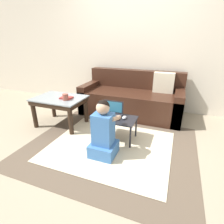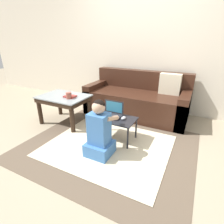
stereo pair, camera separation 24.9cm
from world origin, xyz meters
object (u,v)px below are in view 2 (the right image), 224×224
Objects in this scene: coffee_table at (64,101)px; computer_mouse at (124,118)px; couch at (137,100)px; laptop at (112,114)px; person_seated at (100,133)px; book_on_table at (70,96)px; cup_on_table at (69,96)px; laptop_desk at (115,121)px.

coffee_table reaches higher than computer_mouse.
couch is 1.35m from coffee_table.
person_seated is at bearing -81.32° from laptop.
laptop is at bearing -4.81° from book_on_table.
couch is 10.25× the size of book_on_table.
book_on_table is at bearing 116.65° from cup_on_table.
couch reaches higher than book_on_table.
cup_on_table is at bearing 176.86° from laptop_desk.
couch is 2.56× the size of person_seated.
book_on_table is (-0.87, 0.53, 0.19)m from person_seated.
laptop_desk is at bearing -172.59° from computer_mouse.
couch is 1.45m from person_seated.
laptop reaches higher than book_on_table.
laptop reaches higher than computer_mouse.
computer_mouse is at bearing -1.81° from cup_on_table.
cup_on_table is at bearing -21.65° from coffee_table.
person_seated is at bearing -106.24° from computer_mouse.
laptop is 0.47m from person_seated.
coffee_table is 0.17m from book_on_table.
couch is 18.79× the size of cup_on_table.
coffee_table is 1.10× the size of person_seated.
person_seated is 1.04m from book_on_table.
couch is 1.03m from computer_mouse.
computer_mouse is at bearing -8.85° from laptop.
couch is 6.34× the size of laptop.
coffee_table is at bearing 175.77° from laptop.
computer_mouse is (0.16, -1.01, 0.06)m from couch.
laptop_desk is 0.91m from book_on_table.
coffee_table is 0.95m from laptop.
laptop_desk is 3.15× the size of book_on_table.
person_seated is (-0.00, -0.42, 0.01)m from laptop_desk.
laptop_desk is (0.03, -1.03, 0.01)m from couch.
laptop is at bearing -92.39° from couch.
coffee_table is at bearing -137.17° from couch.
laptop reaches higher than coffee_table.
laptop_desk is 1.95× the size of laptop.
couch reaches higher than computer_mouse.
couch is at bearing 87.61° from laptop.
book_on_table is at bearing -132.62° from couch.
cup_on_table is (0.18, -0.07, 0.13)m from coffee_table.
laptop is 0.81m from book_on_table.
cup_on_table is at bearing -179.98° from laptop.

